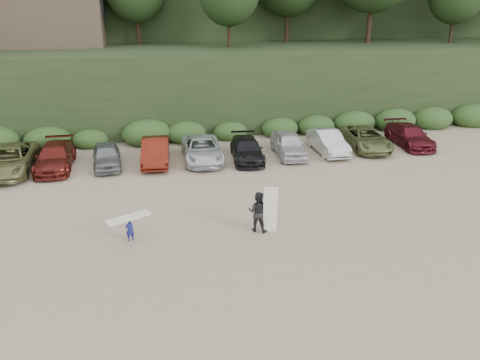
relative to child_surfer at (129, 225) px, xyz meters
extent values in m
plane|color=tan|center=(6.10, -0.18, -0.77)|extent=(120.00, 120.00, 0.00)
cube|color=black|center=(6.10, 21.82, 2.23)|extent=(80.00, 14.00, 6.00)
cube|color=black|center=(6.10, 39.82, 7.23)|extent=(90.00, 30.00, 16.00)
cube|color=#2B491E|center=(5.55, 14.32, -0.17)|extent=(46.20, 2.00, 1.20)
cube|color=brown|center=(-5.90, 23.82, 7.23)|extent=(8.00, 6.00, 4.00)
imported|color=olive|center=(-7.15, 9.99, 0.03)|extent=(2.65, 5.71, 1.58)
imported|color=#5E1A15|center=(-4.60, 10.16, -0.03)|extent=(2.11, 5.09, 1.47)
imported|color=slate|center=(-1.55, 9.91, -0.07)|extent=(2.01, 4.25, 1.40)
imported|color=#61190E|center=(1.43, 9.97, 0.00)|extent=(1.95, 4.78, 1.54)
imported|color=silver|center=(4.37, 9.92, -0.03)|extent=(2.51, 5.31, 1.46)
imported|color=black|center=(7.20, 9.48, -0.09)|extent=(2.28, 4.81, 1.35)
imported|color=silver|center=(10.09, 9.80, 0.01)|extent=(2.04, 4.61, 1.54)
imported|color=silver|center=(12.83, 9.86, -0.02)|extent=(1.64, 4.55, 1.49)
imported|color=olive|center=(15.74, 10.18, -0.05)|extent=(2.70, 5.31, 1.44)
imported|color=#57141E|center=(19.05, 10.22, -0.06)|extent=(2.17, 4.97, 1.42)
imported|color=navy|center=(0.00, 0.00, -0.25)|extent=(0.43, 0.35, 1.03)
cube|color=silver|center=(0.00, 0.00, 0.32)|extent=(1.92, 1.31, 0.08)
imported|color=black|center=(5.62, -0.19, 0.17)|extent=(1.14, 1.06, 1.88)
cube|color=silver|center=(6.11, -0.46, 0.34)|extent=(0.66, 0.40, 2.21)
camera|label=1|loc=(1.13, -18.46, 9.14)|focal=35.00mm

